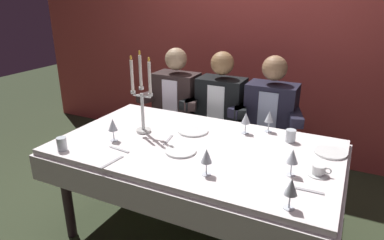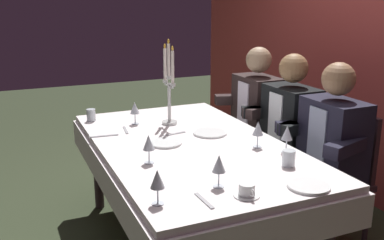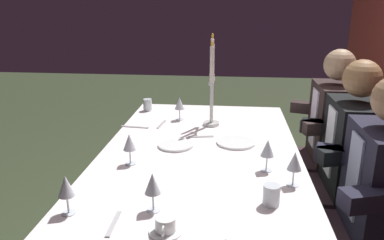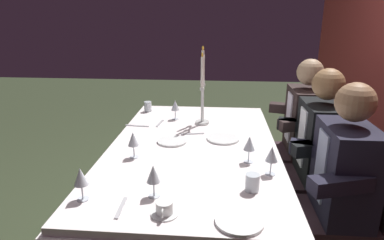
{
  "view_description": "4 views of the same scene",
  "coord_description": "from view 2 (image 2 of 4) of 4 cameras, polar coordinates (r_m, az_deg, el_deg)",
  "views": [
    {
      "loc": [
        0.92,
        -1.93,
        1.72
      ],
      "look_at": [
        -0.03,
        -0.01,
        0.92
      ],
      "focal_mm": 31.86,
      "sensor_mm": 36.0,
      "label": 1
    },
    {
      "loc": [
        2.42,
        -1.04,
        1.63
      ],
      "look_at": [
        -0.02,
        0.02,
        0.88
      ],
      "focal_mm": 41.29,
      "sensor_mm": 36.0,
      "label": 2
    },
    {
      "loc": [
        1.99,
        0.16,
        1.55
      ],
      "look_at": [
        -0.05,
        -0.05,
        0.9
      ],
      "focal_mm": 35.67,
      "sensor_mm": 36.0,
      "label": 3
    },
    {
      "loc": [
        2.05,
        0.17,
        1.58
      ],
      "look_at": [
        -0.1,
        -0.02,
        0.88
      ],
      "focal_mm": 31.05,
      "sensor_mm": 36.0,
      "label": 4
    }
  ],
  "objects": [
    {
      "name": "fork_1",
      "position": [
        2.02,
        1.58,
        -10.37
      ],
      "size": [
        0.17,
        0.02,
        0.01
      ],
      "primitive_type": "cube",
      "rotation": [
        0.0,
        0.0,
        0.03
      ],
      "color": "#B7B7BC",
      "rests_on": "dining_table"
    },
    {
      "name": "wine_glass_3",
      "position": [
        2.7,
        8.52,
        -1.19
      ],
      "size": [
        0.07,
        0.07,
        0.16
      ],
      "color": "silver",
      "rests_on": "dining_table"
    },
    {
      "name": "seated_diner_1",
      "position": [
        3.34,
        12.65,
        -0.22
      ],
      "size": [
        0.63,
        0.48,
        1.24
      ],
      "color": "#342429",
      "rests_on": "ground_plane"
    },
    {
      "name": "wine_glass_0",
      "position": [
        2.12,
        3.49,
        -5.74
      ],
      "size": [
        0.07,
        0.07,
        0.16
      ],
      "color": "silver",
      "rests_on": "dining_table"
    },
    {
      "name": "water_tumbler_0",
      "position": [
        2.46,
        12.38,
        -4.83
      ],
      "size": [
        0.07,
        0.07,
        0.09
      ],
      "primitive_type": "cylinder",
      "color": "silver",
      "rests_on": "dining_table"
    },
    {
      "name": "seated_diner_2",
      "position": [
        3.0,
        17.83,
        -2.45
      ],
      "size": [
        0.63,
        0.48,
        1.24
      ],
      "color": "#342429",
      "rests_on": "ground_plane"
    },
    {
      "name": "fork_2",
      "position": [
        3.07,
        -8.57,
        -1.29
      ],
      "size": [
        0.17,
        0.04,
        0.01
      ],
      "primitive_type": "cube",
      "rotation": [
        0.0,
        0.0,
        -0.13
      ],
      "color": "#B7B7BC",
      "rests_on": "dining_table"
    },
    {
      "name": "coffee_cup_0",
      "position": [
        2.07,
        7.1,
        -9.04
      ],
      "size": [
        0.13,
        0.12,
        0.06
      ],
      "color": "white",
      "rests_on": "dining_table"
    },
    {
      "name": "wine_glass_5",
      "position": [
        2.43,
        -5.61,
        -2.99
      ],
      "size": [
        0.07,
        0.07,
        0.16
      ],
      "color": "silver",
      "rests_on": "dining_table"
    },
    {
      "name": "wine_glass_1",
      "position": [
        2.64,
        12.17,
        -1.76
      ],
      "size": [
        0.07,
        0.07,
        0.16
      ],
      "color": "silver",
      "rests_on": "dining_table"
    },
    {
      "name": "wine_glass_4",
      "position": [
        3.19,
        -7.41,
        1.47
      ],
      "size": [
        0.07,
        0.07,
        0.16
      ],
      "color": "silver",
      "rests_on": "dining_table"
    },
    {
      "name": "candelabra",
      "position": [
        3.14,
        -2.98,
        3.93
      ],
      "size": [
        0.19,
        0.11,
        0.61
      ],
      "color": "silver",
      "rests_on": "dining_table"
    },
    {
      "name": "dinner_plate_2",
      "position": [
        2.77,
        -3.44,
        -2.97
      ],
      "size": [
        0.2,
        0.2,
        0.01
      ],
      "primitive_type": "cylinder",
      "color": "white",
      "rests_on": "dining_table"
    },
    {
      "name": "spoon_3",
      "position": [
        2.96,
        -2.27,
        -1.79
      ],
      "size": [
        0.05,
        0.17,
        0.01
      ],
      "primitive_type": "cube",
      "rotation": [
        0.0,
        0.0,
        1.75
      ],
      "color": "#B7B7BC",
      "rests_on": "dining_table"
    },
    {
      "name": "knife_0",
      "position": [
        2.97,
        -11.32,
        -2.03
      ],
      "size": [
        0.04,
        0.19,
        0.01
      ],
      "primitive_type": "cube",
      "rotation": [
        0.0,
        0.0,
        1.47
      ],
      "color": "#B7B7BC",
      "rests_on": "dining_table"
    },
    {
      "name": "dinner_plate_1",
      "position": [
        2.23,
        14.81,
        -8.22
      ],
      "size": [
        0.21,
        0.21,
        0.01
      ],
      "primitive_type": "cylinder",
      "color": "white",
      "rests_on": "dining_table"
    },
    {
      "name": "water_tumbler_1",
      "position": [
        3.34,
        -12.91,
        0.62
      ],
      "size": [
        0.07,
        0.07,
        0.09
      ],
      "primitive_type": "cylinder",
      "color": "silver",
      "rests_on": "dining_table"
    },
    {
      "name": "dining_table",
      "position": [
        2.82,
        -0.3,
        -5.27
      ],
      "size": [
        1.94,
        1.14,
        0.74
      ],
      "color": "white",
      "rests_on": "ground_plane"
    },
    {
      "name": "seated_diner_0",
      "position": [
        3.72,
        8.45,
        1.59
      ],
      "size": [
        0.63,
        0.48,
        1.24
      ],
      "color": "#342429",
      "rests_on": "ground_plane"
    },
    {
      "name": "dinner_plate_0",
      "position": [
        2.96,
        2.35,
        -1.67
      ],
      "size": [
        0.23,
        0.23,
        0.01
      ],
      "primitive_type": "cylinder",
      "color": "white",
      "rests_on": "dining_table"
    },
    {
      "name": "wine_glass_2",
      "position": [
        1.95,
        -4.49,
        -7.75
      ],
      "size": [
        0.07,
        0.07,
        0.16
      ],
      "color": "silver",
      "rests_on": "dining_table"
    }
  ]
}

